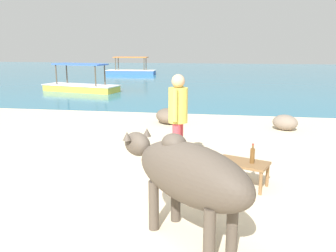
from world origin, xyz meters
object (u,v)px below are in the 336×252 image
at_px(cow, 188,173).
at_px(low_bench_table, 242,166).
at_px(person_standing, 178,115).
at_px(boat_blue, 131,71).
at_px(boat_yellow, 81,86).
at_px(bottle, 252,155).

xyz_separation_m(cow, low_bench_table, (0.65, 1.60, -0.43)).
relative_size(person_standing, boat_blue, 0.44).
bearing_deg(boat_yellow, boat_blue, -74.96).
height_order(cow, low_bench_table, cow).
xyz_separation_m(cow, boat_blue, (-6.70, 22.52, -0.50)).
bearing_deg(boat_blue, person_standing, 105.50).
bearing_deg(person_standing, boat_blue, 114.05).
bearing_deg(person_standing, low_bench_table, -23.14).
relative_size(person_standing, boat_yellow, 0.42).
relative_size(bottle, person_standing, 0.18).
relative_size(cow, boat_yellow, 0.46).
height_order(low_bench_table, boat_yellow, boat_yellow).
distance_m(person_standing, boat_blue, 21.28).
bearing_deg(bottle, cow, -116.73).
bearing_deg(bottle, low_bench_table, 165.90).
xyz_separation_m(bottle, boat_yellow, (-7.13, 10.63, -0.25)).
relative_size(cow, person_standing, 1.10).
height_order(bottle, boat_yellow, boat_yellow).
relative_size(cow, boat_blue, 0.48).
xyz_separation_m(cow, bottle, (0.79, 1.57, -0.25)).
relative_size(low_bench_table, boat_yellow, 0.23).
bearing_deg(person_standing, bottle, -21.46).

